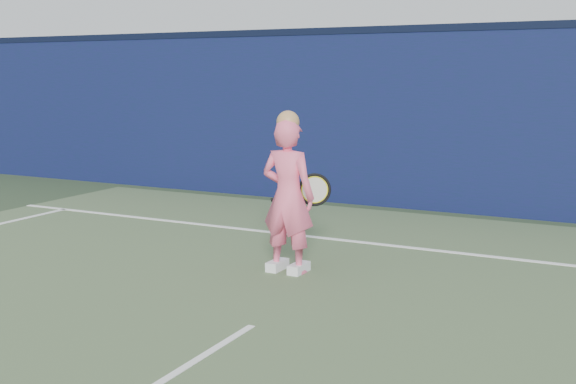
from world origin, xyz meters
The scene contains 5 objects.
ground centered at (0.00, 0.00, 0.00)m, with size 80.00×80.00×0.00m, color #2E4027.
backstop_wall centered at (0.00, 6.50, 1.25)m, with size 24.00×0.40×2.50m, color #0B1933.
wall_cap centered at (0.00, 6.50, 2.55)m, with size 24.00×0.42×0.10m, color black.
player centered at (-0.46, 2.53, 0.76)m, with size 0.56×0.37×1.58m.
racket centered at (-0.44, 3.01, 0.74)m, with size 0.63×0.23×0.34m.
Camera 1 is at (2.65, -3.61, 1.92)m, focal length 45.00 mm.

